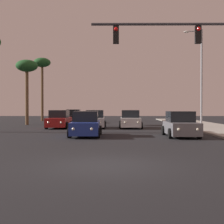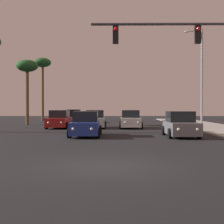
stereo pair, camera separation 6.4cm
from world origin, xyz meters
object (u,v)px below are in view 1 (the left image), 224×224
(car_red, at_px, (59,120))
(traffic_light_mast, at_px, (207,52))
(car_silver, at_px, (95,120))
(palm_tree_mid, at_px, (27,69))
(palm_tree_far, at_px, (42,66))
(car_grey, at_px, (180,125))
(street_lamp, at_px, (200,73))
(car_black, at_px, (73,117))
(car_white, at_px, (130,120))
(car_blue, at_px, (86,125))

(car_red, height_order, traffic_light_mast, traffic_light_mast)
(car_silver, relative_size, traffic_light_mast, 0.51)
(car_red, height_order, palm_tree_mid, palm_tree_mid)
(palm_tree_far, relative_size, palm_tree_mid, 1.25)
(car_grey, relative_size, street_lamp, 0.48)
(car_black, xyz_separation_m, palm_tree_mid, (-4.58, -4.28, 5.45))
(car_white, height_order, car_blue, same)
(car_black, bearing_deg, traffic_light_mast, 111.24)
(car_white, distance_m, car_black, 11.59)
(car_grey, distance_m, car_blue, 6.31)
(car_grey, height_order, palm_tree_far, palm_tree_far)
(car_white, height_order, street_lamp, street_lamp)
(car_grey, relative_size, traffic_light_mast, 0.50)
(traffic_light_mast, bearing_deg, car_white, 103.99)
(car_black, bearing_deg, car_white, 122.32)
(car_blue, xyz_separation_m, car_red, (-3.23, 8.11, 0.00))
(car_white, height_order, traffic_light_mast, traffic_light_mast)
(car_white, distance_m, street_lamp, 7.78)
(car_red, xyz_separation_m, traffic_light_mast, (9.90, -12.93, 4.03))
(traffic_light_mast, bearing_deg, car_grey, 94.74)
(car_silver, height_order, palm_tree_mid, palm_tree_mid)
(car_grey, distance_m, street_lamp, 10.02)
(palm_tree_mid, bearing_deg, palm_tree_far, 93.56)
(car_black, height_order, car_red, same)
(palm_tree_far, bearing_deg, car_white, -52.31)
(car_silver, distance_m, street_lamp, 10.70)
(palm_tree_far, bearing_deg, car_silver, -60.83)
(car_silver, bearing_deg, palm_tree_mid, -35.09)
(car_black, height_order, street_lamp, street_lamp)
(car_grey, height_order, street_lamp, street_lamp)
(car_white, bearing_deg, car_red, 2.14)
(car_blue, bearing_deg, palm_tree_far, -71.61)
(car_black, distance_m, palm_tree_far, 10.47)
(car_grey, relative_size, palm_tree_mid, 0.60)
(car_black, xyz_separation_m, traffic_light_mast, (9.83, -22.57, 4.03))
(car_grey, height_order, car_silver, same)
(car_red, height_order, palm_tree_far, palm_tree_far)
(street_lamp, bearing_deg, car_grey, -113.30)
(car_silver, bearing_deg, car_grey, 124.02)
(car_black, distance_m, palm_tree_mid, 8.31)
(street_lamp, height_order, palm_tree_far, street_lamp)
(car_silver, distance_m, palm_tree_far, 18.74)
(car_silver, height_order, palm_tree_far, palm_tree_far)
(car_grey, distance_m, car_white, 8.99)
(car_white, relative_size, street_lamp, 0.48)
(car_grey, height_order, car_red, same)
(car_blue, relative_size, palm_tree_mid, 0.60)
(car_grey, bearing_deg, car_white, -71.50)
(traffic_light_mast, distance_m, palm_tree_far, 32.18)
(street_lamp, height_order, palm_tree_mid, street_lamp)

